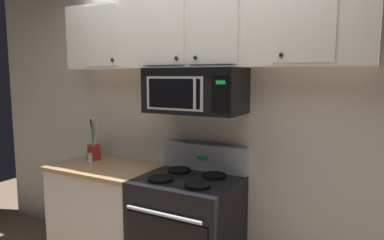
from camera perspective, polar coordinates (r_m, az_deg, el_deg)
back_wall at (r=2.94m, az=2.81°, el=0.65°), size 5.20×0.10×2.70m
stove_range at (r=2.87m, az=-0.67°, el=-17.89°), size 0.76×0.69×1.12m
over_range_microwave at (r=2.70m, az=0.51°, el=4.86°), size 0.76×0.43×0.35m
upper_cabinets at (r=2.75m, az=0.84°, el=14.29°), size 2.50×0.36×0.55m
counter_segment at (r=3.34m, az=-13.69°, el=-14.68°), size 0.93×0.65×0.90m
utensil_crock_red at (r=3.41m, az=-15.83°, el=-4.80°), size 0.12×0.12×0.39m
salt_shaker at (r=3.27m, az=-16.43°, el=-6.12°), size 0.04×0.04×0.10m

